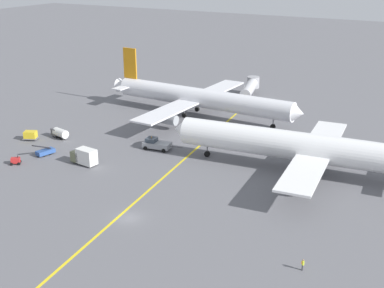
% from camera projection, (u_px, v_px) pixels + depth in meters
% --- Properties ---
extents(ground_plane, '(600.00, 600.00, 0.00)m').
position_uv_depth(ground_plane, '(129.00, 218.00, 85.24)').
color(ground_plane, slate).
extents(taxiway_stripe, '(14.42, 119.25, 0.01)m').
position_uv_depth(taxiway_stripe, '(147.00, 191.00, 94.82)').
color(taxiway_stripe, yellow).
rests_on(taxiway_stripe, ground).
extents(airliner_at_gate_left, '(57.13, 49.08, 16.45)m').
position_uv_depth(airliner_at_gate_left, '(200.00, 98.00, 137.45)').
color(airliner_at_gate_left, silver).
rests_on(airliner_at_gate_left, ground).
extents(airliner_being_pushed, '(56.79, 41.36, 15.98)m').
position_uv_depth(airliner_being_pushed, '(305.00, 147.00, 101.44)').
color(airliner_being_pushed, white).
rests_on(airliner_being_pushed, ground).
extents(pushback_tug, '(9.53, 4.00, 2.81)m').
position_uv_depth(pushback_tug, '(156.00, 144.00, 115.21)').
color(pushback_tug, gray).
rests_on(pushback_tug, ground).
extents(gse_belt_loader_portside, '(2.70, 5.07, 3.02)m').
position_uv_depth(gse_belt_loader_portside, '(45.00, 151.00, 111.85)').
color(gse_belt_loader_portside, '#2D5199').
rests_on(gse_belt_loader_portside, ground).
extents(gse_fuel_bowser_stubby, '(5.20, 2.94, 2.40)m').
position_uv_depth(gse_fuel_bowser_stubby, '(59.00, 133.00, 122.13)').
color(gse_fuel_bowser_stubby, silver).
rests_on(gse_fuel_bowser_stubby, ground).
extents(gse_container_dolly_flat, '(3.82, 3.32, 2.15)m').
position_uv_depth(gse_container_dolly_flat, '(31.00, 135.00, 120.91)').
color(gse_container_dolly_flat, slate).
rests_on(gse_container_dolly_flat, ground).
extents(gse_catering_truck_tall, '(6.06, 2.99, 3.50)m').
position_uv_depth(gse_catering_truck_tall, '(84.00, 156.00, 106.65)').
color(gse_catering_truck_tall, '#666B4C').
rests_on(gse_catering_truck_tall, ground).
extents(gse_gpu_cart_small, '(2.64, 2.54, 1.90)m').
position_uv_depth(gse_gpu_cart_small, '(16.00, 161.00, 106.99)').
color(gse_gpu_cart_small, red).
rests_on(gse_gpu_cart_small, ground).
extents(ground_crew_ramp_agent_by_cones, '(0.37, 0.46, 1.75)m').
position_uv_depth(ground_crew_ramp_agent_by_cones, '(303.00, 265.00, 70.81)').
color(ground_crew_ramp_agent_by_cones, '#4C4C51').
rests_on(ground_crew_ramp_agent_by_cones, ground).
extents(jet_bridge, '(7.50, 17.99, 5.59)m').
position_uv_depth(jet_bridge, '(250.00, 87.00, 154.32)').
color(jet_bridge, '#B7B7BC').
rests_on(jet_bridge, ground).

